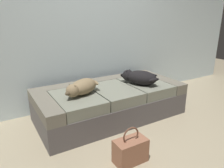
{
  "coord_description": "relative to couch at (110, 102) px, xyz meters",
  "views": [
    {
      "loc": [
        -1.39,
        -1.37,
        1.39
      ],
      "look_at": [
        0.0,
        0.95,
        0.49
      ],
      "focal_mm": 34.35,
      "sensor_mm": 36.0,
      "label": 1
    }
  ],
  "objects": [
    {
      "name": "couch",
      "position": [
        0.0,
        0.0,
        0.0
      ],
      "size": [
        1.98,
        0.95,
        0.44
      ],
      "color": "#544F4F",
      "rests_on": "ground"
    },
    {
      "name": "tv_remote",
      "position": [
        0.86,
        0.12,
        0.23
      ],
      "size": [
        0.05,
        0.15,
        0.02
      ],
      "primitive_type": "cube",
      "rotation": [
        0.0,
        0.0,
        0.03
      ],
      "color": "black",
      "rests_on": "couch"
    },
    {
      "name": "dog_dark",
      "position": [
        0.4,
        -0.12,
        0.32
      ],
      "size": [
        0.43,
        0.54,
        0.2
      ],
      "color": "black",
      "rests_on": "couch"
    },
    {
      "name": "back_wall",
      "position": [
        0.0,
        0.65,
        1.18
      ],
      "size": [
        6.4,
        0.1,
        2.8
      ],
      "primitive_type": "cube",
      "color": "silver",
      "rests_on": "ground"
    },
    {
      "name": "ground_plane",
      "position": [
        0.0,
        -1.0,
        -0.22
      ],
      "size": [
        10.0,
        10.0,
        0.0
      ],
      "primitive_type": "plane",
      "color": "tan"
    },
    {
      "name": "dog_tan",
      "position": [
        -0.45,
        -0.08,
        0.32
      ],
      "size": [
        0.52,
        0.39,
        0.19
      ],
      "color": "olive",
      "rests_on": "couch"
    },
    {
      "name": "handbag",
      "position": [
        -0.33,
        -0.95,
        -0.09
      ],
      "size": [
        0.32,
        0.18,
        0.38
      ],
      "color": "#905B42",
      "rests_on": "ground"
    }
  ]
}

